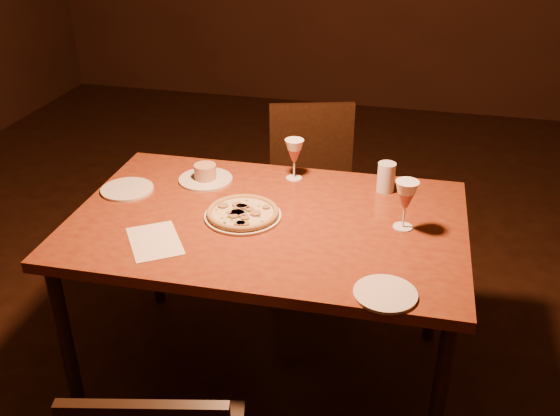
# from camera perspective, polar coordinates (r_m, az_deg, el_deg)

# --- Properties ---
(floor) EXTENTS (7.00, 7.00, 0.00)m
(floor) POSITION_cam_1_polar(r_m,az_deg,el_deg) (2.93, 0.83, -13.15)
(floor) COLOR black
(floor) RESTS_ON ground
(dining_table) EXTENTS (1.49, 0.98, 0.79)m
(dining_table) POSITION_cam_1_polar(r_m,az_deg,el_deg) (2.39, -1.13, -2.39)
(dining_table) COLOR brown
(dining_table) RESTS_ON floor
(chair_far) EXTENTS (0.55, 0.55, 0.91)m
(chair_far) POSITION_cam_1_polar(r_m,az_deg,el_deg) (3.24, 3.04, 2.12)
(chair_far) COLOR black
(chair_far) RESTS_ON floor
(pizza_plate) EXTENTS (0.29, 0.29, 0.03)m
(pizza_plate) POSITION_cam_1_polar(r_m,az_deg,el_deg) (2.36, -3.42, -0.46)
(pizza_plate) COLOR silver
(pizza_plate) RESTS_ON dining_table
(ramekin_saucer) EXTENTS (0.23, 0.23, 0.07)m
(ramekin_saucer) POSITION_cam_1_polar(r_m,az_deg,el_deg) (2.65, -6.84, 2.97)
(ramekin_saucer) COLOR silver
(ramekin_saucer) RESTS_ON dining_table
(wine_glass_far) EXTENTS (0.08, 0.08, 0.18)m
(wine_glass_far) POSITION_cam_1_polar(r_m,az_deg,el_deg) (2.63, 1.31, 4.46)
(wine_glass_far) COLOR #B5564B
(wine_glass_far) RESTS_ON dining_table
(wine_glass_right) EXTENTS (0.09, 0.09, 0.19)m
(wine_glass_right) POSITION_cam_1_polar(r_m,az_deg,el_deg) (2.29, 11.37, 0.28)
(wine_glass_right) COLOR #B5564B
(wine_glass_right) RESTS_ON dining_table
(water_tumbler) EXTENTS (0.07, 0.07, 0.12)m
(water_tumbler) POSITION_cam_1_polar(r_m,az_deg,el_deg) (2.57, 9.68, 2.80)
(water_tumbler) COLOR silver
(water_tumbler) RESTS_ON dining_table
(side_plate_left) EXTENTS (0.21, 0.21, 0.01)m
(side_plate_left) POSITION_cam_1_polar(r_m,az_deg,el_deg) (2.63, -13.79, 1.67)
(side_plate_left) COLOR silver
(side_plate_left) RESTS_ON dining_table
(side_plate_near) EXTENTS (0.20, 0.20, 0.01)m
(side_plate_near) POSITION_cam_1_polar(r_m,az_deg,el_deg) (1.97, 9.60, -7.73)
(side_plate_near) COLOR silver
(side_plate_near) RESTS_ON dining_table
(menu_card) EXTENTS (0.28, 0.30, 0.00)m
(menu_card) POSITION_cam_1_polar(r_m,az_deg,el_deg) (2.25, -11.38, -2.98)
(menu_card) COLOR silver
(menu_card) RESTS_ON dining_table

